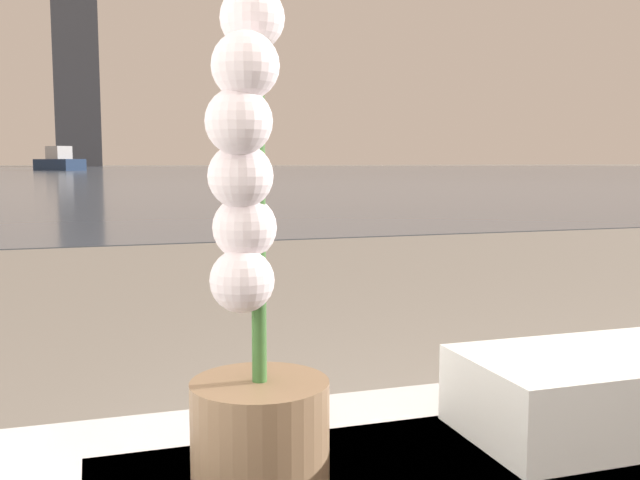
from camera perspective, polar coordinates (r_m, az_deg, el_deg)
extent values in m
cylinder|color=#8C6B4C|center=(0.61, -4.81, -15.28)|extent=(0.11, 0.11, 0.09)
cylinder|color=#38662D|center=(0.57, -4.99, 2.97)|extent=(0.01, 0.01, 0.29)
sphere|color=silver|center=(0.59, -5.44, 17.26)|extent=(0.05, 0.05, 0.05)
sphere|color=silver|center=(0.55, -6.00, 13.71)|extent=(0.05, 0.05, 0.05)
sphere|color=silver|center=(0.55, -6.52, 9.40)|extent=(0.05, 0.05, 0.05)
sphere|color=silver|center=(0.56, -6.39, 5.11)|extent=(0.05, 0.05, 0.05)
sphere|color=silver|center=(0.58, -6.06, 0.99)|extent=(0.05, 0.05, 0.05)
sphere|color=silver|center=(0.57, -6.26, -3.25)|extent=(0.05, 0.05, 0.05)
cube|color=white|center=(0.79, 21.45, -12.61)|extent=(0.28, 0.16, 0.04)
cube|color=white|center=(0.78, 21.57, -9.82)|extent=(0.28, 0.16, 0.04)
cube|color=slate|center=(61.81, -17.34, 5.30)|extent=(180.00, 110.00, 0.01)
cube|color=navy|center=(65.60, -20.14, 5.67)|extent=(4.49, 5.71, 0.97)
cube|color=silver|center=(65.60, -20.17, 6.58)|extent=(2.26, 2.49, 1.11)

